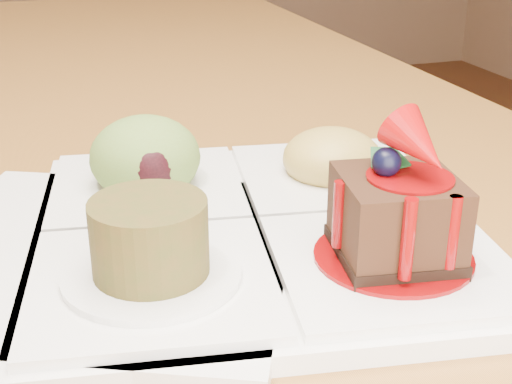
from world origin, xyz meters
name	(u,v)px	position (x,y,z in m)	size (l,w,h in m)	color
dining_table	(17,209)	(0.00, 0.00, 0.68)	(1.00, 1.80, 0.75)	#986327
sampler_plate	(252,208)	(0.15, -0.25, 0.77)	(0.32, 0.32, 0.11)	white
second_plate	(102,257)	(0.06, -0.26, 0.76)	(0.23, 0.23, 0.01)	white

